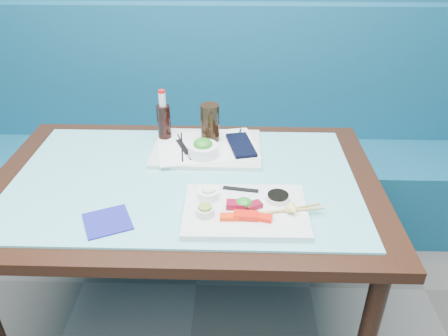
{
  "coord_description": "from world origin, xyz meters",
  "views": [
    {
      "loc": [
        0.18,
        0.13,
        1.59
      ],
      "look_at": [
        0.14,
        1.45,
        0.8
      ],
      "focal_mm": 35.0,
      "sensor_mm": 36.0,
      "label": 1
    }
  ],
  "objects_px": {
    "dining_table": "(185,199)",
    "cola_glass": "(210,123)",
    "sashimi_plate": "(245,211)",
    "serving_tray": "(207,148)",
    "seaweed_bowl": "(203,150)",
    "booth_bench": "(203,156)",
    "cola_bottle_body": "(164,124)",
    "blue_napkin": "(107,222)"
  },
  "relations": [
    {
      "from": "dining_table",
      "to": "sashimi_plate",
      "type": "height_order",
      "value": "sashimi_plate"
    },
    {
      "from": "dining_table",
      "to": "serving_tray",
      "type": "distance_m",
      "value": 0.24
    },
    {
      "from": "booth_bench",
      "to": "dining_table",
      "type": "relative_size",
      "value": 2.14
    },
    {
      "from": "cola_glass",
      "to": "serving_tray",
      "type": "bearing_deg",
      "value": -100.3
    },
    {
      "from": "serving_tray",
      "to": "cola_bottle_body",
      "type": "distance_m",
      "value": 0.21
    },
    {
      "from": "serving_tray",
      "to": "seaweed_bowl",
      "type": "distance_m",
      "value": 0.08
    },
    {
      "from": "booth_bench",
      "to": "dining_table",
      "type": "distance_m",
      "value": 0.89
    },
    {
      "from": "booth_bench",
      "to": "blue_napkin",
      "type": "relative_size",
      "value": 22.0
    },
    {
      "from": "dining_table",
      "to": "sashimi_plate",
      "type": "bearing_deg",
      "value": -43.69
    },
    {
      "from": "booth_bench",
      "to": "cola_glass",
      "type": "bearing_deg",
      "value": -82.18
    },
    {
      "from": "dining_table",
      "to": "cola_bottle_body",
      "type": "xyz_separation_m",
      "value": [
        -0.11,
        0.29,
        0.17
      ]
    },
    {
      "from": "dining_table",
      "to": "cola_glass",
      "type": "xyz_separation_m",
      "value": [
        0.08,
        0.27,
        0.18
      ]
    },
    {
      "from": "booth_bench",
      "to": "cola_bottle_body",
      "type": "xyz_separation_m",
      "value": [
        -0.11,
        -0.55,
        0.46
      ]
    },
    {
      "from": "sashimi_plate",
      "to": "cola_bottle_body",
      "type": "relative_size",
      "value": 2.5
    },
    {
      "from": "sashimi_plate",
      "to": "blue_napkin",
      "type": "distance_m",
      "value": 0.43
    },
    {
      "from": "booth_bench",
      "to": "serving_tray",
      "type": "distance_m",
      "value": 0.74
    },
    {
      "from": "cola_glass",
      "to": "cola_bottle_body",
      "type": "relative_size",
      "value": 0.99
    },
    {
      "from": "cola_glass",
      "to": "cola_bottle_body",
      "type": "xyz_separation_m",
      "value": [
        -0.19,
        0.02,
        -0.02
      ]
    },
    {
      "from": "sashimi_plate",
      "to": "serving_tray",
      "type": "distance_m",
      "value": 0.44
    },
    {
      "from": "dining_table",
      "to": "blue_napkin",
      "type": "relative_size",
      "value": 10.27
    },
    {
      "from": "dining_table",
      "to": "cola_bottle_body",
      "type": "height_order",
      "value": "cola_bottle_body"
    },
    {
      "from": "serving_tray",
      "to": "booth_bench",
      "type": "bearing_deg",
      "value": 96.95
    },
    {
      "from": "booth_bench",
      "to": "cola_glass",
      "type": "height_order",
      "value": "booth_bench"
    },
    {
      "from": "dining_table",
      "to": "sashimi_plate",
      "type": "relative_size",
      "value": 3.61
    },
    {
      "from": "seaweed_bowl",
      "to": "cola_glass",
      "type": "relative_size",
      "value": 0.74
    },
    {
      "from": "booth_bench",
      "to": "serving_tray",
      "type": "bearing_deg",
      "value": -83.75
    },
    {
      "from": "serving_tray",
      "to": "cola_bottle_body",
      "type": "height_order",
      "value": "cola_bottle_body"
    },
    {
      "from": "sashimi_plate",
      "to": "cola_bottle_body",
      "type": "height_order",
      "value": "cola_bottle_body"
    },
    {
      "from": "cola_glass",
      "to": "cola_bottle_body",
      "type": "height_order",
      "value": "cola_glass"
    },
    {
      "from": "booth_bench",
      "to": "dining_table",
      "type": "height_order",
      "value": "booth_bench"
    },
    {
      "from": "serving_tray",
      "to": "seaweed_bowl",
      "type": "bearing_deg",
      "value": -96.89
    },
    {
      "from": "cola_bottle_body",
      "to": "booth_bench",
      "type": "bearing_deg",
      "value": 78.8
    },
    {
      "from": "dining_table",
      "to": "cola_glass",
      "type": "bearing_deg",
      "value": 73.5
    },
    {
      "from": "seaweed_bowl",
      "to": "cola_bottle_body",
      "type": "relative_size",
      "value": 0.74
    },
    {
      "from": "booth_bench",
      "to": "sashimi_plate",
      "type": "distance_m",
      "value": 1.14
    },
    {
      "from": "cola_glass",
      "to": "seaweed_bowl",
      "type": "bearing_deg",
      "value": -98.75
    },
    {
      "from": "dining_table",
      "to": "cola_glass",
      "type": "relative_size",
      "value": 9.07
    },
    {
      "from": "seaweed_bowl",
      "to": "cola_glass",
      "type": "distance_m",
      "value": 0.14
    },
    {
      "from": "cola_bottle_body",
      "to": "cola_glass",
      "type": "bearing_deg",
      "value": -6.04
    },
    {
      "from": "cola_glass",
      "to": "blue_napkin",
      "type": "distance_m",
      "value": 0.61
    },
    {
      "from": "blue_napkin",
      "to": "sashimi_plate",
      "type": "bearing_deg",
      "value": 7.61
    },
    {
      "from": "seaweed_bowl",
      "to": "sashimi_plate",
      "type": "bearing_deg",
      "value": -65.31
    }
  ]
}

